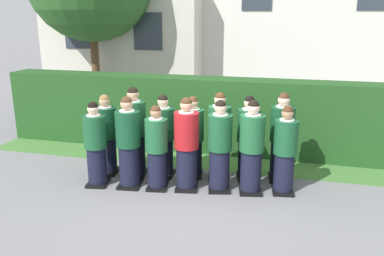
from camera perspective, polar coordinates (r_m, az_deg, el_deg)
The scene contains 18 objects.
ground_plane at distance 7.32m, azimuth -0.55°, elevation -8.51°, with size 60.00×60.00×0.00m, color slate.
student_front_row_0 at distance 7.42m, azimuth -13.51°, elevation -2.52°, with size 0.42×0.52×1.55m.
student_front_row_1 at distance 7.22m, azimuth -9.01°, elevation -2.31°, with size 0.43×0.52×1.66m.
student_front_row_2 at distance 7.10m, azimuth -5.04°, elevation -3.07°, with size 0.41×0.51×1.52m.
student_in_red_blazer at distance 7.04m, azimuth -0.78°, elevation -2.59°, with size 0.46×0.53×1.67m.
student_front_row_4 at distance 7.01m, azimuth 3.96°, elevation -2.86°, with size 0.47×0.54×1.63m.
student_front_row_5 at distance 6.98m, azimuth 8.46°, elevation -2.99°, with size 0.47×0.54×1.65m.
student_front_row_6 at distance 7.08m, azimuth 13.06°, elevation -3.38°, with size 0.41×0.49×1.55m.
student_rear_row_0 at distance 7.91m, azimuth -12.03°, elevation -1.19°, with size 0.41×0.49×1.57m.
student_rear_row_1 at distance 7.72m, azimuth -8.16°, elevation -0.81°, with size 0.47×0.55×1.73m.
student_rear_row_2 at distance 7.63m, azimuth -4.05°, elevation -1.41°, with size 0.41×0.52×1.59m.
student_rear_row_3 at distance 7.59m, azimuth 0.12°, elevation -1.55°, with size 0.43×0.53×1.57m.
student_rear_row_4 at distance 7.55m, azimuth 3.89°, elevation -1.38°, with size 0.46×0.54×1.65m.
student_rear_row_5 at distance 7.56m, azimuth 7.97°, elevation -1.68°, with size 0.46×0.55×1.60m.
student_rear_row_6 at distance 7.58m, azimuth 12.58°, elevation -1.57°, with size 0.45×0.55×1.68m.
hedge at distance 9.06m, azimuth 3.01°, elevation 1.87°, with size 9.91×0.70×1.66m.
school_building_annex at distance 14.52m, azimuth -8.25°, elevation 15.19°, with size 5.52×3.74×5.61m.
lawn_strip at distance 8.56m, azimuth 1.85°, elevation -4.77°, with size 9.91×0.90×0.01m, color #477A38.
Camera 1 is at (1.73, -6.43, 3.03)m, focal length 37.57 mm.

